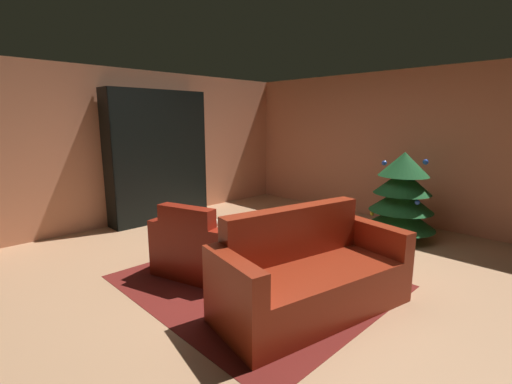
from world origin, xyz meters
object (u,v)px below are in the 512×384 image
bookshelf_unit (164,157)px  bottle_on_table (261,228)px  armchair_red (202,248)px  couch_red (310,277)px  coffee_table (261,245)px  book_stack_on_table (263,237)px  decorated_tree (402,195)px

bookshelf_unit → bottle_on_table: (2.74, -0.39, -0.59)m
armchair_red → couch_red: bearing=10.2°
coffee_table → book_stack_on_table: bearing=116.4°
book_stack_on_table → bottle_on_table: 0.17m
bookshelf_unit → decorated_tree: 3.88m
couch_red → decorated_tree: (-0.32, 2.59, 0.33)m
armchair_red → bookshelf_unit: bearing=158.2°
armchair_red → bottle_on_table: armchair_red is taller
book_stack_on_table → decorated_tree: decorated_tree is taller
decorated_tree → couch_red: bearing=-82.9°
armchair_red → book_stack_on_table: size_ratio=6.20×
bookshelf_unit → couch_red: bookshelf_unit is taller
bookshelf_unit → book_stack_on_table: (2.86, -0.48, -0.64)m
bookshelf_unit → decorated_tree: bookshelf_unit is taller
bottle_on_table → bookshelf_unit: bearing=171.9°
bookshelf_unit → armchair_red: 2.64m
couch_red → bottle_on_table: size_ratio=7.71×
book_stack_on_table → decorated_tree: 2.43m
bottle_on_table → book_stack_on_table: bearing=-37.2°
bookshelf_unit → decorated_tree: (3.36, 1.89, -0.45)m
couch_red → coffee_table: 0.81m
couch_red → coffee_table: size_ratio=2.51×
couch_red → armchair_red: bearing=-169.8°
book_stack_on_table → decorated_tree: size_ratio=0.14×
coffee_table → bottle_on_table: size_ratio=3.07×
coffee_table → decorated_tree: 2.49m
couch_red → decorated_tree: 2.63m
coffee_table → couch_red: bearing=-11.4°
armchair_red → book_stack_on_table: (0.52, 0.45, 0.15)m
couch_red → bottle_on_table: (-0.94, 0.31, 0.19)m
bookshelf_unit → coffee_table: size_ratio=2.86×
armchair_red → coffee_table: armchair_red is taller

